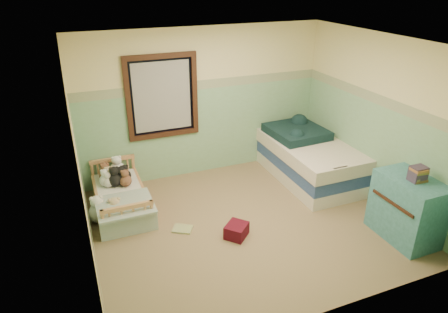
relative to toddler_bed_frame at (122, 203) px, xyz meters
name	(u,v)px	position (x,y,z in m)	size (l,w,h in m)	color
floor	(247,223)	(1.59, -1.05, -0.10)	(4.20, 3.60, 0.02)	#806749
ceiling	(252,43)	(1.59, -1.05, 2.42)	(4.20, 3.60, 0.02)	silver
wall_back	(203,103)	(1.59, 0.75, 1.16)	(4.20, 0.04, 2.50)	#F0E498
wall_front	(332,214)	(1.59, -2.85, 1.16)	(4.20, 0.04, 2.50)	#F0E498
wall_left	(79,170)	(-0.51, -1.05, 1.16)	(0.04, 3.60, 2.50)	#F0E498
wall_right	(378,122)	(3.69, -1.05, 1.16)	(0.04, 3.60, 2.50)	#F0E498
wainscot_mint	(204,131)	(1.59, 0.74, 0.66)	(4.20, 0.01, 1.50)	#79AB7A
border_strip	(203,85)	(1.59, 0.74, 1.48)	(4.20, 0.01, 0.15)	#4D6A4C
window_frame	(162,97)	(0.89, 0.71, 1.36)	(1.16, 0.06, 1.36)	black
window_blinds	(162,97)	(0.89, 0.72, 1.36)	(0.92, 0.01, 1.12)	beige
toddler_bed_frame	(122,203)	(0.00, 0.00, 0.00)	(0.71, 1.42, 0.18)	#B67846
toddler_mattress	(121,195)	(0.00, 0.00, 0.15)	(0.65, 1.36, 0.12)	white
patchwork_quilt	(125,205)	(0.00, -0.44, 0.23)	(0.77, 0.71, 0.03)	#6BA7D0
plush_bed_brown	(105,173)	(-0.15, 0.50, 0.30)	(0.19, 0.19, 0.19)	brown
plush_bed_white	(118,169)	(0.05, 0.50, 0.33)	(0.23, 0.23, 0.23)	white
plush_bed_tan	(110,178)	(-0.10, 0.28, 0.31)	(0.20, 0.20, 0.20)	#CCB287
plush_bed_dark	(125,176)	(0.13, 0.28, 0.31)	(0.19, 0.19, 0.19)	black
plush_floor_cream	(98,213)	(-0.36, -0.22, 0.05)	(0.28, 0.28, 0.28)	silver
plush_floor_tan	(116,214)	(-0.13, -0.33, 0.04)	(0.27, 0.27, 0.27)	#CCB287
twin_bed_frame	(305,170)	(3.14, -0.13, 0.02)	(1.04, 2.08, 0.22)	white
twin_boxspring	(306,159)	(3.14, -0.13, 0.24)	(1.04, 2.08, 0.22)	navy
twin_mattress	(308,147)	(3.14, -0.13, 0.46)	(1.08, 2.12, 0.22)	white
teal_blanket	(297,132)	(3.09, 0.17, 0.64)	(0.88, 0.93, 0.14)	black
dresser	(407,209)	(3.41, -2.12, 0.35)	(0.55, 0.88, 0.88)	#2F6E6E
book_stack	(418,174)	(3.41, -2.15, 0.88)	(0.20, 0.15, 0.20)	#432228
red_pillow	(237,230)	(1.33, -1.29, 0.00)	(0.30, 0.26, 0.19)	maroon
floor_book	(183,229)	(0.69, -0.87, -0.08)	(0.26, 0.20, 0.02)	yellow
extra_plush_0	(106,180)	(-0.17, 0.24, 0.31)	(0.19, 0.19, 0.19)	white
extra_plush_1	(115,179)	(-0.03, 0.18, 0.32)	(0.22, 0.22, 0.22)	black
extra_plush_2	(126,181)	(0.11, 0.13, 0.30)	(0.18, 0.18, 0.18)	brown
extra_plush_3	(108,182)	(-0.14, 0.20, 0.30)	(0.17, 0.17, 0.17)	silver
extra_plush_4	(106,176)	(-0.14, 0.38, 0.31)	(0.21, 0.21, 0.21)	brown
extra_plush_5	(122,178)	(0.07, 0.19, 0.31)	(0.21, 0.21, 0.21)	black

